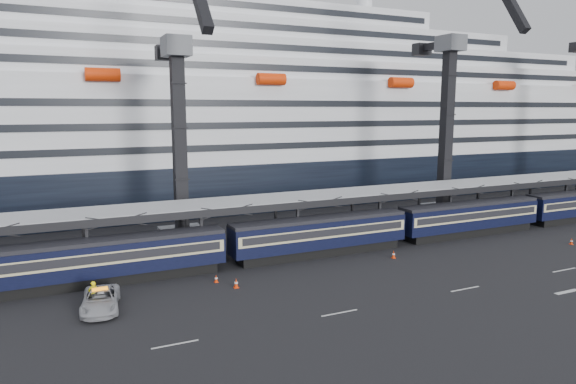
# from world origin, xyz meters

# --- Properties ---
(ground) EXTENTS (260.00, 260.00, 0.00)m
(ground) POSITION_xyz_m (0.00, 0.00, 0.00)
(ground) COLOR black
(ground) RESTS_ON ground
(lane_markings) EXTENTS (111.00, 4.27, 0.02)m
(lane_markings) POSITION_xyz_m (8.15, -5.23, 0.01)
(lane_markings) COLOR beige
(lane_markings) RESTS_ON ground
(train) EXTENTS (133.05, 3.00, 4.05)m
(train) POSITION_xyz_m (-4.65, 10.00, 2.20)
(train) COLOR black
(train) RESTS_ON ground
(canopy) EXTENTS (130.00, 6.25, 5.53)m
(canopy) POSITION_xyz_m (0.00, 14.00, 5.25)
(canopy) COLOR #A2A6AB
(canopy) RESTS_ON ground
(cruise_ship) EXTENTS (214.09, 28.84, 34.00)m
(cruise_ship) POSITION_xyz_m (-1.08, 45.99, 12.34)
(cruise_ship) COLOR black
(cruise_ship) RESTS_ON ground
(crane_dark_near) EXTENTS (4.50, 17.75, 35.08)m
(crane_dark_near) POSITION_xyz_m (-20.00, 18.59, 11.93)
(crane_dark_near) COLOR #515459
(crane_dark_near) RESTS_ON ground
(crane_dark_mid) EXTENTS (4.50, 18.24, 39.64)m
(crane_dark_mid) POSITION_xyz_m (15.00, 17.59, 13.36)
(crane_dark_mid) COLOR #515459
(crane_dark_mid) RESTS_ON ground
(pickup_truck) EXTENTS (3.39, 5.91, 1.55)m
(pickup_truck) POSITION_xyz_m (-29.71, 3.94, 0.78)
(pickup_truck) COLOR #9FA1A6
(pickup_truck) RESTS_ON ground
(worker) EXTENTS (0.75, 0.52, 2.00)m
(worker) POSITION_xyz_m (-30.12, 4.81, 1.00)
(worker) COLOR #FFF20D
(worker) RESTS_ON ground
(traffic_cone_b) EXTENTS (0.41, 0.41, 0.82)m
(traffic_cone_b) POSITION_xyz_m (-19.06, 4.26, 0.41)
(traffic_cone_b) COLOR #EB3307
(traffic_cone_b) RESTS_ON ground
(traffic_cone_c) EXTENTS (0.34, 0.34, 0.69)m
(traffic_cone_c) POSITION_xyz_m (-20.16, 6.28, 0.34)
(traffic_cone_c) COLOR #EB3307
(traffic_cone_c) RESTS_ON ground
(traffic_cone_d) EXTENTS (0.39, 0.39, 0.78)m
(traffic_cone_d) POSITION_xyz_m (-1.96, 5.82, 0.39)
(traffic_cone_d) COLOR #EB3307
(traffic_cone_d) RESTS_ON ground
(traffic_cone_e) EXTENTS (0.35, 0.35, 0.71)m
(traffic_cone_e) POSITION_xyz_m (18.99, 1.92, 0.35)
(traffic_cone_e) COLOR #EB3307
(traffic_cone_e) RESTS_ON ground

